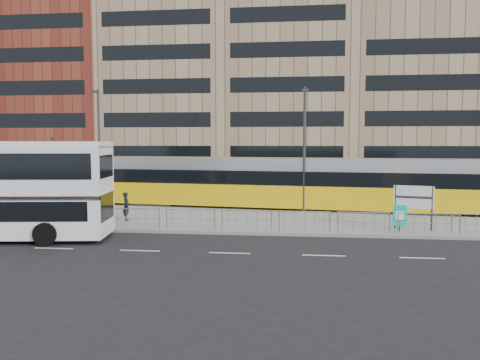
# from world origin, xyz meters

# --- Properties ---
(ground) EXTENTS (120.00, 120.00, 0.00)m
(ground) POSITION_xyz_m (0.00, 0.00, 0.00)
(ground) COLOR black
(ground) RESTS_ON ground
(plaza) EXTENTS (64.00, 24.00, 0.15)m
(plaza) POSITION_xyz_m (0.00, 12.00, 0.07)
(plaza) COLOR slate
(plaza) RESTS_ON ground
(kerb) EXTENTS (64.00, 0.25, 0.17)m
(kerb) POSITION_xyz_m (0.00, 0.05, 0.07)
(kerb) COLOR gray
(kerb) RESTS_ON ground
(building_row) EXTENTS (70.40, 18.40, 31.20)m
(building_row) POSITION_xyz_m (1.55, 34.27, 12.91)
(building_row) COLOR brown
(building_row) RESTS_ON ground
(pedestrian_barrier) EXTENTS (32.07, 0.07, 1.10)m
(pedestrian_barrier) POSITION_xyz_m (2.00, 0.50, 0.98)
(pedestrian_barrier) COLOR #92949A
(pedestrian_barrier) RESTS_ON plaza
(road_markings) EXTENTS (62.00, 0.12, 0.01)m
(road_markings) POSITION_xyz_m (1.00, -4.00, 0.01)
(road_markings) COLOR white
(road_markings) RESTS_ON ground
(tram) EXTENTS (30.09, 6.44, 3.53)m
(tram) POSITION_xyz_m (4.09, 9.15, 1.92)
(tram) COLOR yellow
(tram) RESTS_ON plaza
(station_sign) EXTENTS (1.98, 0.62, 2.33)m
(station_sign) POSITION_xyz_m (11.04, 1.72, 1.77)
(station_sign) COLOR #2D2D30
(station_sign) RESTS_ON plaza
(ad_panel) EXTENTS (0.72, 0.15, 1.35)m
(ad_panel) POSITION_xyz_m (10.24, 1.20, 0.94)
(ad_panel) COLOR #2D2D30
(ad_panel) RESTS_ON plaza
(pedestrian) EXTENTS (0.60, 0.72, 1.68)m
(pedestrian) POSITION_xyz_m (-5.08, 2.83, 0.99)
(pedestrian) COLOR black
(pedestrian) RESTS_ON plaza
(traffic_light_west) EXTENTS (0.22, 0.24, 3.10)m
(traffic_light_west) POSITION_xyz_m (-6.14, 0.50, 2.12)
(traffic_light_west) COLOR #2D2D30
(traffic_light_west) RESTS_ON plaza
(lamp_post_west) EXTENTS (0.45, 1.04, 8.44)m
(lamp_post_west) POSITION_xyz_m (-9.34, 9.06, 4.75)
(lamp_post_west) COLOR #2D2D30
(lamp_post_west) RESTS_ON plaza
(lamp_post_east) EXTENTS (0.45, 1.04, 8.25)m
(lamp_post_east) POSITION_xyz_m (5.44, 7.57, 4.65)
(lamp_post_east) COLOR #2D2D30
(lamp_post_east) RESTS_ON plaza
(bare_tree) EXTENTS (5.01, 5.01, 7.41)m
(bare_tree) POSITION_xyz_m (-12.33, 8.06, 5.29)
(bare_tree) COLOR #30211A
(bare_tree) RESTS_ON plaza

